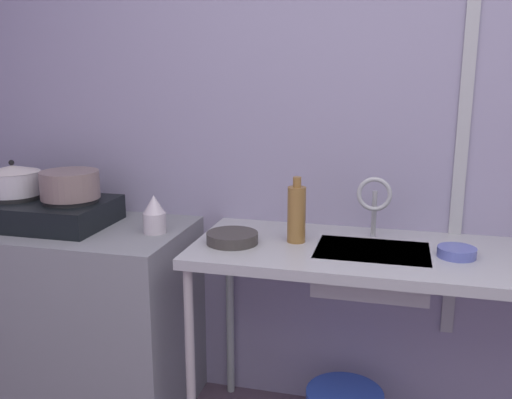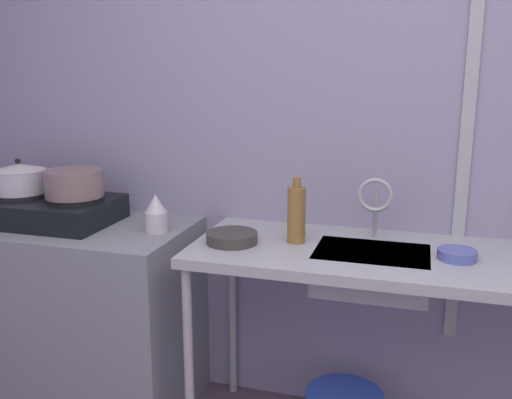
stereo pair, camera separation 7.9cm
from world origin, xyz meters
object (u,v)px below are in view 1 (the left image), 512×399
(pot_on_left_burner, at_px, (13,180))
(faucet, at_px, (374,198))
(small_bowl_on_drainboard, at_px, (457,252))
(bottle_by_sink, at_px, (297,214))
(frying_pan, at_px, (232,238))
(percolator, at_px, (154,215))
(pot_on_right_burner, at_px, (70,185))
(sink_basin, at_px, (371,269))
(stove, at_px, (44,211))

(pot_on_left_burner, height_order, faucet, pot_on_left_burner)
(small_bowl_on_drainboard, distance_m, bottle_by_sink, 0.61)
(frying_pan, bearing_deg, percolator, 170.95)
(pot_on_right_burner, height_order, sink_basin, pot_on_right_burner)
(small_bowl_on_drainboard, bearing_deg, bottle_by_sink, 176.45)
(pot_on_left_burner, xyz_separation_m, small_bowl_on_drainboard, (1.86, -0.01, -0.17))
(pot_on_left_burner, bearing_deg, frying_pan, -3.24)
(frying_pan, xyz_separation_m, bottle_by_sink, (0.24, 0.08, 0.09))
(pot_on_left_burner, bearing_deg, faucet, 4.50)
(stove, height_order, pot_on_right_burner, pot_on_right_burner)
(percolator, xyz_separation_m, sink_basin, (0.89, -0.01, -0.15))
(pot_on_left_burner, relative_size, percolator, 1.47)
(frying_pan, distance_m, small_bowl_on_drainboard, 0.84)
(sink_basin, xyz_separation_m, frying_pan, (-0.54, -0.05, 0.10))
(pot_on_left_burner, bearing_deg, small_bowl_on_drainboard, -0.46)
(sink_basin, height_order, faucet, faucet)
(faucet, height_order, frying_pan, faucet)
(pot_on_right_burner, height_order, frying_pan, pot_on_right_burner)
(pot_on_right_burner, distance_m, sink_basin, 1.30)
(pot_on_right_burner, distance_m, bottle_by_sink, 0.98)
(stove, height_order, small_bowl_on_drainboard, stove)
(frying_pan, height_order, bottle_by_sink, bottle_by_sink)
(pot_on_left_burner, bearing_deg, bottle_by_sink, 1.01)
(stove, relative_size, faucet, 2.27)
(pot_on_left_burner, height_order, percolator, pot_on_left_burner)
(percolator, bearing_deg, pot_on_right_burner, 179.78)
(stove, height_order, bottle_by_sink, bottle_by_sink)
(small_bowl_on_drainboard, bearing_deg, frying_pan, -177.07)
(frying_pan, bearing_deg, bottle_by_sink, 18.49)
(frying_pan, distance_m, bottle_by_sink, 0.27)
(pot_on_left_burner, height_order, pot_on_right_burner, pot_on_left_burner)
(small_bowl_on_drainboard, bearing_deg, stove, 179.51)
(pot_on_left_burner, height_order, bottle_by_sink, pot_on_left_burner)
(sink_basin, bearing_deg, faucet, 94.25)
(pot_on_right_burner, bearing_deg, small_bowl_on_drainboard, -0.54)
(pot_on_right_burner, xyz_separation_m, sink_basin, (1.28, -0.01, -0.26))
(faucet, xyz_separation_m, frying_pan, (-0.53, -0.18, -0.15))
(faucet, height_order, bottle_by_sink, bottle_by_sink)
(frying_pan, bearing_deg, sink_basin, 5.21)
(faucet, xyz_separation_m, small_bowl_on_drainboard, (0.31, -0.14, -0.15))
(bottle_by_sink, bearing_deg, small_bowl_on_drainboard, -3.55)
(bottle_by_sink, bearing_deg, pot_on_left_burner, -178.99)
(frying_pan, relative_size, small_bowl_on_drainboard, 1.46)
(percolator, bearing_deg, bottle_by_sink, 2.29)
(stove, relative_size, pot_on_left_burner, 2.49)
(stove, distance_m, pot_on_left_burner, 0.19)
(pot_on_right_burner, bearing_deg, faucet, 5.49)
(pot_on_left_burner, xyz_separation_m, faucet, (1.55, 0.12, -0.02))
(pot_on_left_burner, bearing_deg, sink_basin, -0.32)
(bottle_by_sink, bearing_deg, sink_basin, -5.94)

